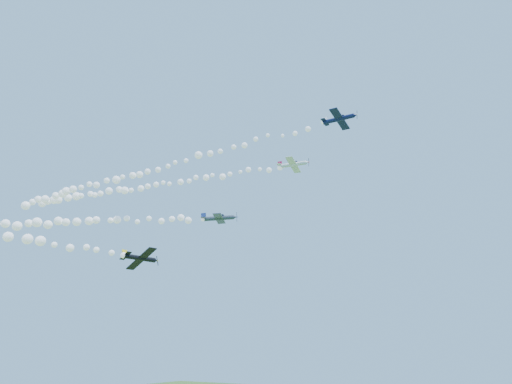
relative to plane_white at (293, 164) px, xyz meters
The scene contains 7 objects.
plane_white is the anchor object (origin of this frame).
smoke_trail_white 39.55m from the plane_white, 168.33° to the right, with size 73.23×17.25×3.07m, color white, non-canonical shape.
plane_navy 23.29m from the plane_white, 43.49° to the right, with size 6.36×6.61×2.10m.
smoke_trail_navy 30.28m from the plane_white, 145.35° to the right, with size 79.68×4.53×2.54m, color white, non-canonical shape.
plane_grey 20.05m from the plane_white, 162.18° to the right, with size 7.83×8.29×2.19m.
smoke_trail_grey 51.95m from the plane_white, 154.93° to the right, with size 56.04×31.93×3.56m, color white, non-canonical shape.
plane_black 37.48m from the plane_white, 139.22° to the right, with size 7.87×7.91×3.24m.
Camera 1 is at (46.33, -73.43, 17.23)m, focal length 30.00 mm.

